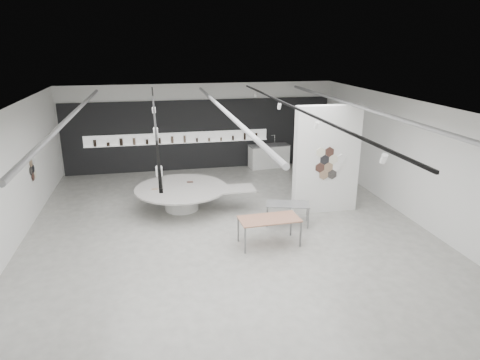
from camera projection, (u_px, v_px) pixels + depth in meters
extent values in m
cube|color=#A7A69E|center=(228.00, 231.00, 13.08)|extent=(12.00, 14.00, 0.01)
cube|color=silver|center=(227.00, 106.00, 11.90)|extent=(12.00, 14.00, 0.01)
cube|color=white|center=(200.00, 127.00, 19.01)|extent=(12.00, 0.01, 3.80)
cube|color=white|center=(315.00, 315.00, 5.96)|extent=(12.00, 0.01, 3.80)
cube|color=white|center=(413.00, 161.00, 13.64)|extent=(0.01, 14.00, 3.80)
cube|color=white|center=(5.00, 185.00, 11.34)|extent=(0.01, 14.00, 3.80)
cylinder|color=#939396|center=(72.00, 115.00, 11.62)|extent=(0.12, 12.00, 0.12)
cylinder|color=#939396|center=(224.00, 110.00, 12.42)|extent=(0.12, 12.00, 0.12)
cylinder|color=#939396|center=(358.00, 106.00, 13.22)|extent=(0.12, 12.00, 0.12)
cube|color=black|center=(154.00, 112.00, 11.55)|extent=(0.05, 13.00, 0.06)
cylinder|color=white|center=(159.00, 171.00, 6.95)|extent=(0.11, 0.18, 0.21)
cylinder|color=white|center=(156.00, 131.00, 10.02)|extent=(0.11, 0.18, 0.21)
cylinder|color=white|center=(154.00, 110.00, 13.10)|extent=(0.11, 0.18, 0.21)
cylinder|color=white|center=(153.00, 97.00, 16.17)|extent=(0.11, 0.18, 0.21)
cube|color=black|center=(295.00, 108.00, 12.31)|extent=(0.05, 13.00, 0.06)
cylinder|color=white|center=(384.00, 158.00, 7.71)|extent=(0.11, 0.18, 0.21)
cylinder|color=white|center=(317.00, 125.00, 10.79)|extent=(0.11, 0.18, 0.21)
cylinder|color=white|center=(279.00, 106.00, 13.86)|extent=(0.11, 0.18, 0.21)
cylinder|color=white|center=(255.00, 94.00, 16.93)|extent=(0.11, 0.18, 0.21)
cylinder|color=#472C23|center=(33.00, 177.00, 13.85)|extent=(0.03, 0.28, 0.28)
cylinder|color=silver|center=(35.00, 174.00, 14.09)|extent=(0.03, 0.28, 0.28)
cylinder|color=black|center=(33.00, 169.00, 13.90)|extent=(0.03, 0.28, 0.28)
cylinder|color=black|center=(31.00, 171.00, 13.66)|extent=(0.03, 0.28, 0.28)
cylinder|color=#94775A|center=(31.00, 163.00, 13.70)|extent=(0.03, 0.28, 0.28)
cylinder|color=white|center=(33.00, 161.00, 13.95)|extent=(0.03, 0.28, 0.28)
cube|color=black|center=(201.00, 135.00, 19.06)|extent=(11.80, 0.10, 3.10)
cube|color=white|center=(178.00, 138.00, 18.83)|extent=(8.00, 0.06, 0.46)
cube|color=white|center=(179.00, 143.00, 18.84)|extent=(8.00, 0.18, 0.02)
cylinder|color=black|center=(95.00, 143.00, 18.12)|extent=(0.13, 0.13, 0.29)
cylinder|color=black|center=(108.00, 144.00, 18.24)|extent=(0.13, 0.13, 0.15)
cylinder|color=black|center=(121.00, 142.00, 18.32)|extent=(0.14, 0.14, 0.30)
cylinder|color=brown|center=(134.00, 141.00, 18.43)|extent=(0.12, 0.12, 0.29)
cylinder|color=black|center=(147.00, 142.00, 18.55)|extent=(0.12, 0.12, 0.21)
cylinder|color=black|center=(160.00, 141.00, 18.64)|extent=(0.10, 0.10, 0.25)
cylinder|color=brown|center=(172.00, 140.00, 18.74)|extent=(0.12, 0.12, 0.30)
cylinder|color=brown|center=(185.00, 139.00, 18.84)|extent=(0.10, 0.10, 0.31)
cylinder|color=black|center=(197.00, 140.00, 18.97)|extent=(0.09, 0.09, 0.17)
cylinder|color=brown|center=(209.00, 140.00, 19.07)|extent=(0.10, 0.10, 0.16)
cylinder|color=brown|center=(221.00, 139.00, 19.18)|extent=(0.09, 0.09, 0.15)
cylinder|color=black|center=(233.00, 138.00, 19.27)|extent=(0.09, 0.09, 0.21)
cylinder|color=black|center=(245.00, 136.00, 19.36)|extent=(0.11, 0.11, 0.31)
cylinder|color=black|center=(256.00, 136.00, 19.47)|extent=(0.11, 0.11, 0.29)
cube|color=white|center=(327.00, 160.00, 14.12)|extent=(2.20, 0.35, 3.60)
cylinder|color=#94775A|center=(328.00, 167.00, 14.00)|extent=(0.34, 0.03, 0.34)
cylinder|color=white|center=(337.00, 167.00, 14.06)|extent=(0.34, 0.03, 0.34)
cylinder|color=#472C23|center=(320.00, 168.00, 13.95)|extent=(0.34, 0.03, 0.34)
cylinder|color=silver|center=(333.00, 159.00, 13.95)|extent=(0.34, 0.03, 0.34)
cylinder|color=black|center=(325.00, 160.00, 13.90)|extent=(0.34, 0.03, 0.34)
cylinder|color=black|center=(332.00, 174.00, 14.11)|extent=(0.34, 0.03, 0.34)
cylinder|color=#94775A|center=(324.00, 175.00, 14.06)|extent=(0.34, 0.03, 0.34)
cylinder|color=white|center=(342.00, 159.00, 14.01)|extent=(0.34, 0.03, 0.34)
cylinder|color=#472C23|center=(329.00, 152.00, 13.84)|extent=(0.34, 0.03, 0.34)
cylinder|color=silver|center=(321.00, 152.00, 13.79)|extent=(0.34, 0.03, 0.34)
cylinder|color=white|center=(182.00, 199.00, 14.67)|extent=(1.14, 1.14, 0.74)
cylinder|color=#ACA8A2|center=(181.00, 188.00, 14.54)|extent=(3.15, 3.15, 0.05)
cube|color=#ACA8A2|center=(234.00, 189.00, 14.47)|extent=(1.40, 0.87, 0.05)
cube|color=#94775A|center=(155.00, 189.00, 14.37)|extent=(0.22, 0.16, 0.01)
cube|color=#472C23|center=(190.00, 182.00, 15.09)|extent=(0.22, 0.16, 0.01)
cube|color=#A66F56|center=(269.00, 219.00, 12.00)|extent=(1.74, 0.93, 0.03)
cube|color=slate|center=(245.00, 241.00, 11.58)|extent=(0.04, 0.04, 0.76)
cube|color=slate|center=(238.00, 229.00, 12.29)|extent=(0.04, 0.04, 0.76)
cube|color=slate|center=(301.00, 234.00, 11.97)|extent=(0.04, 0.04, 0.76)
cube|color=slate|center=(291.00, 224.00, 12.67)|extent=(0.04, 0.04, 0.76)
cube|color=slate|center=(288.00, 204.00, 13.38)|extent=(1.48, 1.03, 0.03)
cube|color=slate|center=(267.00, 217.00, 13.26)|extent=(0.05, 0.05, 0.66)
cube|color=slate|center=(268.00, 210.00, 13.82)|extent=(0.05, 0.05, 0.66)
cube|color=slate|center=(308.00, 219.00, 13.16)|extent=(0.05, 0.05, 0.66)
cube|color=slate|center=(307.00, 211.00, 13.72)|extent=(0.05, 0.05, 0.66)
cube|color=white|center=(269.00, 156.00, 19.57)|extent=(1.86, 0.86, 1.01)
cube|color=slate|center=(269.00, 145.00, 19.41)|extent=(1.90, 0.91, 0.03)
cylinder|color=silver|center=(275.00, 139.00, 19.59)|extent=(0.03, 0.03, 0.40)
cylinder|color=silver|center=(273.00, 135.00, 19.50)|extent=(0.18, 0.05, 0.03)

